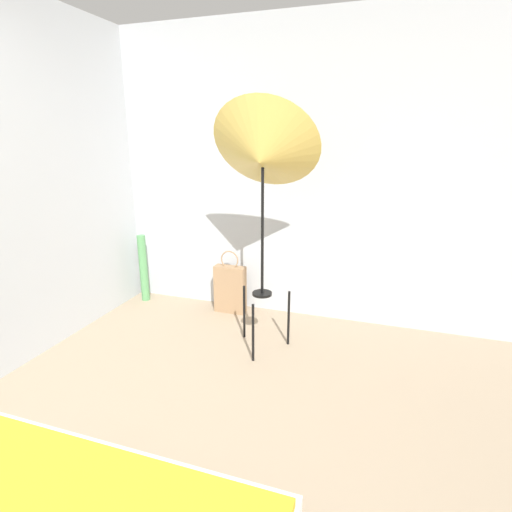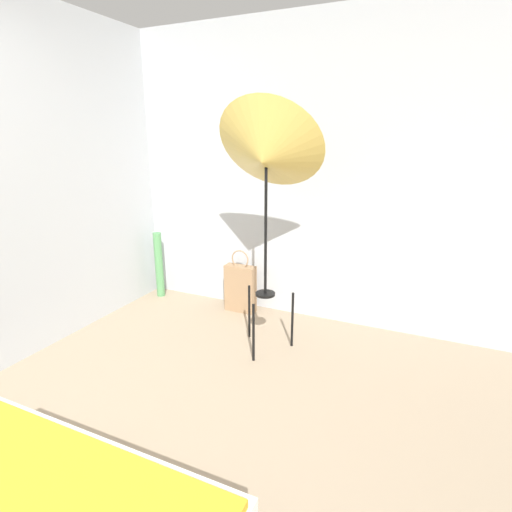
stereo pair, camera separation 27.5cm
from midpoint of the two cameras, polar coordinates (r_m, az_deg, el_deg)
The scene contains 4 objects.
wall_back at distance 3.60m, azimuth 2.08°, elevation 11.46°, with size 8.00×0.05×2.60m.
photo_umbrella at distance 2.87m, azimuth -1.86°, elevation 14.28°, with size 0.79×0.64×1.90m.
tote_bag at distance 3.83m, azimuth -5.78°, elevation -4.69°, with size 0.30×0.11×0.61m.
paper_roll at distance 4.25m, azimuth -17.59°, elevation -1.71°, with size 0.08×0.08×0.69m.
Camera 1 is at (0.88, -0.96, 1.62)m, focal length 28.00 mm.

